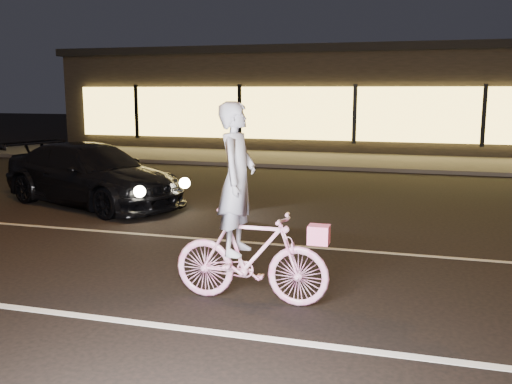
% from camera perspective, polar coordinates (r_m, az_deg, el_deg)
% --- Properties ---
extents(ground, '(90.00, 90.00, 0.00)m').
position_cam_1_polar(ground, '(7.59, -3.29, -9.04)').
color(ground, black).
rests_on(ground, ground).
extents(lane_stripe_near, '(60.00, 0.12, 0.01)m').
position_cam_1_polar(lane_stripe_near, '(6.29, -7.95, -13.28)').
color(lane_stripe_near, silver).
rests_on(lane_stripe_near, ground).
extents(lane_stripe_far, '(60.00, 0.10, 0.01)m').
position_cam_1_polar(lane_stripe_far, '(9.41, 0.76, -5.17)').
color(lane_stripe_far, gray).
rests_on(lane_stripe_far, ground).
extents(sidewalk, '(30.00, 4.00, 0.12)m').
position_cam_1_polar(sidewalk, '(20.04, 9.13, 3.09)').
color(sidewalk, '#383533').
rests_on(sidewalk, ground).
extents(storefront, '(25.40, 8.42, 4.20)m').
position_cam_1_polar(storefront, '(25.83, 10.92, 9.25)').
color(storefront, black).
rests_on(storefront, ground).
extents(cyclist, '(1.88, 0.65, 2.37)m').
position_cam_1_polar(cyclist, '(6.70, -0.91, -4.12)').
color(cyclist, '#DA3494').
rests_on(cyclist, ground).
extents(sedan, '(4.97, 3.35, 1.34)m').
position_cam_1_polar(sedan, '(12.97, -16.11, 1.69)').
color(sedan, black).
rests_on(sedan, ground).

